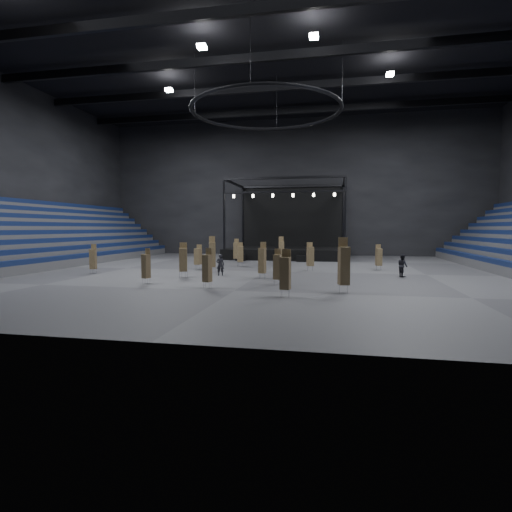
% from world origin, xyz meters
% --- Properties ---
extents(floor, '(50.00, 50.00, 0.00)m').
position_xyz_m(floor, '(0.00, 0.00, 0.00)').
color(floor, '#444446').
rests_on(floor, ground).
extents(ceiling, '(50.00, 42.00, 0.20)m').
position_xyz_m(ceiling, '(0.00, 0.00, 18.00)').
color(ceiling, black).
rests_on(ceiling, wall_back).
extents(wall_back, '(50.00, 0.20, 18.00)m').
position_xyz_m(wall_back, '(0.00, 21.00, 9.00)').
color(wall_back, black).
rests_on(wall_back, ground).
extents(wall_front, '(50.00, 0.20, 18.00)m').
position_xyz_m(wall_front, '(0.00, -21.00, 9.00)').
color(wall_front, black).
rests_on(wall_front, ground).
extents(wall_left, '(0.20, 42.00, 18.00)m').
position_xyz_m(wall_left, '(-25.00, 0.00, 9.00)').
color(wall_left, black).
rests_on(wall_left, ground).
extents(bleachers_left, '(7.20, 40.00, 6.40)m').
position_xyz_m(bleachers_left, '(-22.94, 0.00, 1.73)').
color(bleachers_left, '#48484A').
rests_on(bleachers_left, floor).
extents(stage, '(14.00, 10.00, 9.20)m').
position_xyz_m(stage, '(0.00, 16.24, 1.45)').
color(stage, black).
rests_on(stage, floor).
extents(truss_ring, '(12.30, 12.30, 5.15)m').
position_xyz_m(truss_ring, '(-0.00, 0.00, 13.00)').
color(truss_ring, black).
rests_on(truss_ring, ceiling).
extents(roof_girders, '(49.00, 30.35, 0.70)m').
position_xyz_m(roof_girders, '(0.00, -0.00, 17.20)').
color(roof_girders, black).
rests_on(roof_girders, ceiling).
extents(floodlights, '(28.60, 16.60, 0.25)m').
position_xyz_m(floodlights, '(0.00, -4.00, 16.60)').
color(floodlights, white).
rests_on(floodlights, roof_girders).
extents(flight_case_left, '(1.15, 0.64, 0.74)m').
position_xyz_m(flight_case_left, '(-4.53, 10.02, 0.37)').
color(flight_case_left, black).
rests_on(flight_case_left, floor).
extents(flight_case_mid, '(1.33, 1.03, 0.80)m').
position_xyz_m(flight_case_mid, '(-0.02, 9.32, 0.40)').
color(flight_case_mid, black).
rests_on(flight_case_mid, floor).
extents(flight_case_right, '(1.08, 0.61, 0.69)m').
position_xyz_m(flight_case_right, '(2.13, 9.80, 0.34)').
color(flight_case_right, black).
rests_on(flight_case_right, floor).
extents(chair_stack_0, '(0.54, 0.54, 2.27)m').
position_xyz_m(chair_stack_0, '(-6.30, -8.70, 1.16)').
color(chair_stack_0, silver).
rests_on(chair_stack_0, floor).
extents(chair_stack_1, '(0.55, 0.55, 2.38)m').
position_xyz_m(chair_stack_1, '(-1.85, -9.73, 1.22)').
color(chair_stack_1, silver).
rests_on(chair_stack_1, floor).
extents(chair_stack_2, '(0.50, 0.50, 2.32)m').
position_xyz_m(chair_stack_2, '(-13.03, -4.22, 1.19)').
color(chair_stack_2, silver).
rests_on(chair_stack_2, floor).
extents(chair_stack_3, '(0.62, 0.62, 2.15)m').
position_xyz_m(chair_stack_3, '(-5.99, 0.38, 1.16)').
color(chair_stack_3, silver).
rests_on(chair_stack_3, floor).
extents(chair_stack_4, '(0.67, 0.67, 2.24)m').
position_xyz_m(chair_stack_4, '(-3.00, 3.53, 1.21)').
color(chair_stack_4, silver).
rests_on(chair_stack_4, floor).
extents(chair_stack_5, '(0.59, 0.59, 2.76)m').
position_xyz_m(chair_stack_5, '(0.56, 5.63, 1.40)').
color(chair_stack_5, silver).
rests_on(chair_stack_5, floor).
extents(chair_stack_6, '(0.48, 0.48, 2.46)m').
position_xyz_m(chair_stack_6, '(-4.52, 8.01, 1.27)').
color(chair_stack_6, silver).
rests_on(chair_stack_6, floor).
extents(chair_stack_7, '(0.66, 0.66, 2.39)m').
position_xyz_m(chair_stack_7, '(3.60, 0.97, 1.26)').
color(chair_stack_7, silver).
rests_on(chair_stack_7, floor).
extents(chair_stack_8, '(0.69, 0.69, 2.54)m').
position_xyz_m(chair_stack_8, '(-5.12, -5.27, 1.34)').
color(chair_stack_8, silver).
rests_on(chair_stack_8, floor).
extents(chair_stack_9, '(0.46, 0.46, 2.28)m').
position_xyz_m(chair_stack_9, '(2.05, -7.64, 1.17)').
color(chair_stack_9, silver).
rests_on(chair_stack_9, floor).
extents(chair_stack_10, '(0.55, 0.55, 2.48)m').
position_xyz_m(chair_stack_10, '(3.10, -11.99, 1.29)').
color(chair_stack_10, silver).
rests_on(chair_stack_10, floor).
extents(chair_stack_11, '(0.57, 0.57, 2.19)m').
position_xyz_m(chair_stack_11, '(9.28, 2.81, 1.15)').
color(chair_stack_11, silver).
rests_on(chair_stack_11, floor).
extents(chair_stack_12, '(0.54, 0.54, 2.59)m').
position_xyz_m(chair_stack_12, '(0.56, -4.65, 1.31)').
color(chair_stack_12, silver).
rests_on(chair_stack_12, floor).
extents(chair_stack_13, '(0.65, 0.65, 2.92)m').
position_xyz_m(chair_stack_13, '(-4.15, -1.42, 1.48)').
color(chair_stack_13, silver).
rests_on(chair_stack_13, floor).
extents(chair_stack_14, '(0.67, 0.67, 3.06)m').
position_xyz_m(chair_stack_14, '(6.09, -10.03, 1.55)').
color(chair_stack_14, silver).
rests_on(chair_stack_14, floor).
extents(man_center, '(0.67, 0.54, 1.61)m').
position_xyz_m(man_center, '(-2.85, -3.55, 0.81)').
color(man_center, black).
rests_on(man_center, floor).
extents(crew_member, '(0.87, 0.97, 1.66)m').
position_xyz_m(crew_member, '(10.49, -1.74, 0.83)').
color(crew_member, black).
rests_on(crew_member, floor).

